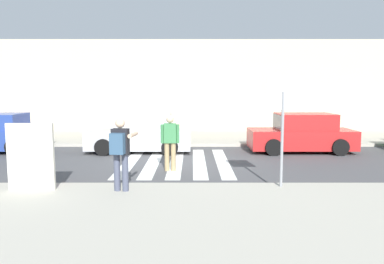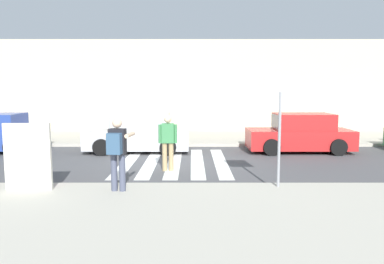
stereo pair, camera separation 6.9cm
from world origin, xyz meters
The scene contains 15 objects.
ground_plane centered at (0.00, 0.00, 0.00)m, with size 120.00×120.00×0.00m, color #4C4C4F.
sidewalk_near centered at (0.00, -6.20, 0.07)m, with size 60.00×6.00×0.14m, color #B2AD9E.
sidewalk_far centered at (0.00, 6.00, 0.07)m, with size 60.00×4.80×0.14m, color #B2AD9E.
building_facade_far centered at (0.00, 10.40, 2.61)m, with size 56.00×4.00×5.23m, color beige.
crosswalk_stripe_0 centered at (-1.60, 0.20, 0.00)m, with size 0.44×5.20×0.01m, color silver.
crosswalk_stripe_1 centered at (-0.80, 0.20, 0.00)m, with size 0.44×5.20×0.01m, color silver.
crosswalk_stripe_2 centered at (0.00, 0.20, 0.00)m, with size 0.44×5.20×0.01m, color silver.
crosswalk_stripe_3 centered at (0.80, 0.20, 0.00)m, with size 0.44×5.20×0.01m, color silver.
crosswalk_stripe_4 centered at (1.60, 0.20, 0.00)m, with size 0.44×5.20×0.01m, color silver.
stop_sign centered at (2.74, -3.57, 2.08)m, with size 0.76×0.08×2.66m.
photographer_with_backpack centered at (-1.13, -3.98, 1.17)m, with size 0.65×0.89×1.72m.
pedestrian_crossing centered at (-0.13, -1.18, 0.97)m, with size 0.58×0.25×1.72m.
parked_car_silver centered at (-1.53, 2.30, 0.73)m, with size 4.10×1.92×1.55m.
parked_car_red centered at (4.96, 2.30, 0.73)m, with size 4.10×1.92×1.55m.
advertising_board centered at (-3.28, -3.85, 0.94)m, with size 1.10×0.11×1.60m.
Camera 1 is at (0.55, -12.59, 2.56)m, focal length 35.00 mm.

